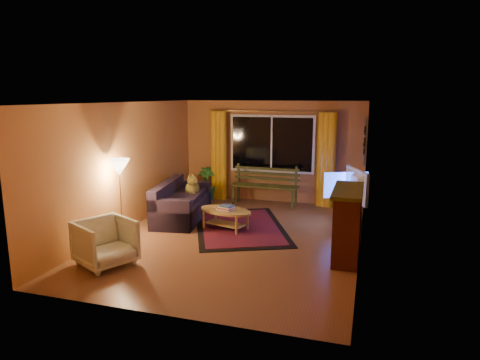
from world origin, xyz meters
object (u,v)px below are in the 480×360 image
(coffee_table, at_px, (226,220))
(tv_console, at_px, (350,213))
(sofa, at_px, (182,201))
(floor_lamp, at_px, (121,199))
(armchair, at_px, (105,240))
(bench, at_px, (264,196))

(coffee_table, relative_size, tv_console, 0.92)
(sofa, relative_size, floor_lamp, 1.32)
(armchair, relative_size, floor_lamp, 0.54)
(sofa, bearing_deg, tv_console, 0.54)
(sofa, bearing_deg, bench, 39.02)
(armchair, relative_size, coffee_table, 0.72)
(bench, distance_m, armchair, 4.56)
(sofa, relative_size, tv_console, 1.62)
(floor_lamp, relative_size, coffee_table, 1.33)
(floor_lamp, bearing_deg, armchair, -69.08)
(armchair, bearing_deg, floor_lamp, 48.23)
(coffee_table, bearing_deg, armchair, -118.06)
(sofa, height_order, armchair, armchair)
(armchair, relative_size, tv_console, 0.66)
(floor_lamp, bearing_deg, sofa, 71.36)
(coffee_table, bearing_deg, bench, 82.02)
(bench, xyz_separation_m, tv_console, (2.05, -1.01, 0.01))
(armchair, xyz_separation_m, coffee_table, (1.21, 2.26, -0.20))
(armchair, height_order, coffee_table, armchair)
(sofa, distance_m, floor_lamp, 1.65)
(bench, relative_size, coffee_table, 1.44)
(armchair, xyz_separation_m, floor_lamp, (-0.45, 1.19, 0.34))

